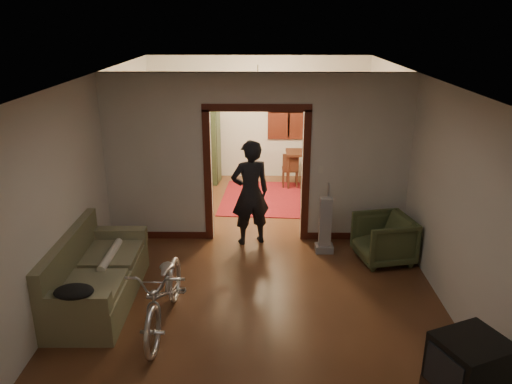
{
  "coord_description": "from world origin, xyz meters",
  "views": [
    {
      "loc": [
        0.08,
        -7.14,
        3.63
      ],
      "look_at": [
        0.0,
        -0.3,
        1.2
      ],
      "focal_mm": 35.0,
      "sensor_mm": 36.0,
      "label": 1
    }
  ],
  "objects_px": {
    "sofa": "(97,270)",
    "desk": "(309,169)",
    "armchair": "(384,239)",
    "person": "(250,193)",
    "bicycle": "(165,292)",
    "locker": "(199,144)"
  },
  "relations": [
    {
      "from": "sofa",
      "to": "desk",
      "type": "relative_size",
      "value": 1.93
    },
    {
      "from": "armchair",
      "to": "person",
      "type": "distance_m",
      "value": 2.23
    },
    {
      "from": "sofa",
      "to": "bicycle",
      "type": "height_order",
      "value": "sofa"
    },
    {
      "from": "bicycle",
      "to": "desk",
      "type": "distance_m",
      "value": 5.82
    },
    {
      "from": "bicycle",
      "to": "locker",
      "type": "height_order",
      "value": "locker"
    },
    {
      "from": "sofa",
      "to": "person",
      "type": "bearing_deg",
      "value": 42.42
    },
    {
      "from": "sofa",
      "to": "armchair",
      "type": "bearing_deg",
      "value": 15.95
    },
    {
      "from": "sofa",
      "to": "bicycle",
      "type": "bearing_deg",
      "value": -29.16
    },
    {
      "from": "sofa",
      "to": "desk",
      "type": "xyz_separation_m",
      "value": [
        3.24,
        4.84,
        -0.08
      ]
    },
    {
      "from": "bicycle",
      "to": "desk",
      "type": "height_order",
      "value": "bicycle"
    },
    {
      "from": "armchair",
      "to": "locker",
      "type": "relative_size",
      "value": 0.45
    },
    {
      "from": "person",
      "to": "sofa",
      "type": "bearing_deg",
      "value": 24.34
    },
    {
      "from": "armchair",
      "to": "desk",
      "type": "xyz_separation_m",
      "value": [
        -0.82,
        3.62,
        0.02
      ]
    },
    {
      "from": "sofa",
      "to": "armchair",
      "type": "xyz_separation_m",
      "value": [
        4.06,
        1.22,
        -0.1
      ]
    },
    {
      "from": "armchair",
      "to": "desk",
      "type": "distance_m",
      "value": 3.71
    },
    {
      "from": "armchair",
      "to": "sofa",
      "type": "bearing_deg",
      "value": -85.54
    },
    {
      "from": "desk",
      "to": "armchair",
      "type": "bearing_deg",
      "value": -74.6
    },
    {
      "from": "person",
      "to": "desk",
      "type": "height_order",
      "value": "person"
    },
    {
      "from": "armchair",
      "to": "person",
      "type": "bearing_deg",
      "value": -119.48
    },
    {
      "from": "bicycle",
      "to": "locker",
      "type": "distance_m",
      "value": 5.68
    },
    {
      "from": "person",
      "to": "locker",
      "type": "distance_m",
      "value": 3.47
    },
    {
      "from": "armchair",
      "to": "person",
      "type": "relative_size",
      "value": 0.46
    }
  ]
}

